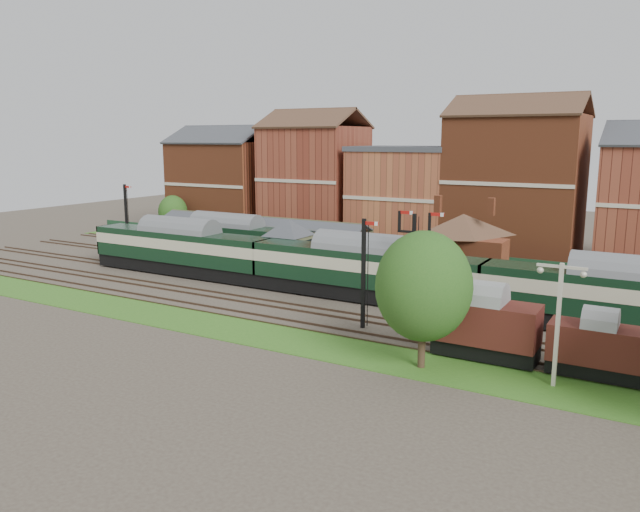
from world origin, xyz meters
The scene contains 20 objects.
ground centered at (0.00, 0.00, 0.00)m, with size 160.00×160.00×0.00m, color #473D33.
grass_back centered at (0.00, 16.00, 0.03)m, with size 90.00×4.50×0.06m, color #2D6619.
grass_front centered at (0.00, -12.00, 0.03)m, with size 90.00×5.00×0.06m, color #2D6619.
fence centered at (0.00, 18.00, 0.75)m, with size 90.00×0.12×1.50m, color #193823.
platform centered at (-5.00, 9.75, 0.50)m, with size 55.00×3.40×1.00m, color #2D2D2D.
signal_box centered at (-3.00, 3.25, 3.19)m, with size 5.40×5.40×6.00m.
brick_hut centered at (5.00, 3.25, 1.20)m, with size 3.20×2.64×2.94m.
station_building centered at (12.00, 9.75, 3.96)m, with size 8.10×8.10×5.90m.
canopy centered at (-11.00, 9.75, 4.58)m, with size 26.00×3.89×4.08m.
semaphore_bracket centered at (12.04, -2.50, 4.63)m, with size 3.60×0.25×8.18m.
semaphore_platform_end centered at (-29.98, 8.00, 4.16)m, with size 1.23×0.25×8.00m.
semaphore_siding centered at (10.02, -7.00, 4.16)m, with size 1.23×0.25×8.00m.
yard_lamp centered at (24.00, -11.50, 3.99)m, with size 2.60×0.22×7.00m.
town_backdrop centered at (-0.18, 25.00, 7.00)m, with size 69.00×10.00×16.00m.
dmu_train centered at (6.58, 0.00, 2.74)m, with size 61.50×3.23×4.72m.
platform_railcar centered at (-13.10, 6.50, 2.66)m, with size 19.86×3.13×4.57m.
goods_van_a centered at (19.46, -9.00, 2.17)m, with size 6.31×2.73×3.83m.
goods_van_b centered at (25.89, -9.00, 1.87)m, with size 5.38×2.33×3.26m.
tree_far centered at (16.60, -12.48, 5.04)m, with size 5.71×5.71×8.33m.
tree_back centered at (-31.40, 17.69, 3.52)m, with size 3.99×3.99×5.83m.
Camera 1 is at (29.15, -46.25, 13.59)m, focal length 35.00 mm.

